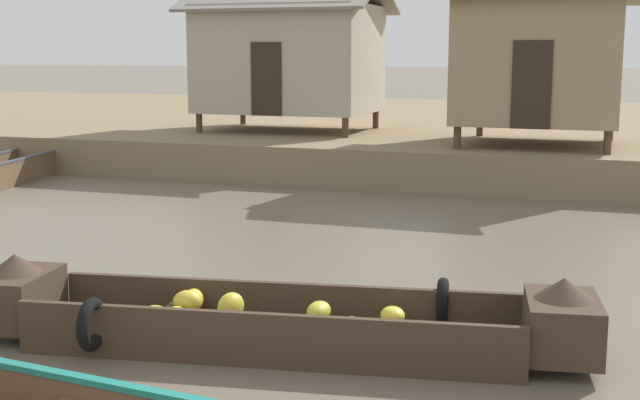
% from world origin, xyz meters
% --- Properties ---
extents(ground_plane, '(300.00, 300.00, 0.00)m').
position_xyz_m(ground_plane, '(0.00, 10.00, 0.00)').
color(ground_plane, '#665B4C').
extents(riverbank_strip, '(160.00, 20.00, 0.87)m').
position_xyz_m(riverbank_strip, '(0.00, 23.50, 0.43)').
color(riverbank_strip, '#7F6B4C').
rests_on(riverbank_strip, ground).
extents(banana_boat, '(6.29, 2.37, 0.85)m').
position_xyz_m(banana_boat, '(-0.29, 3.71, 0.29)').
color(banana_boat, '#3D2D21').
rests_on(banana_boat, ground).
extents(cargo_boat_upstream, '(1.90, 5.32, 0.85)m').
position_xyz_m(cargo_boat_upstream, '(-10.36, 12.51, 0.29)').
color(cargo_boat_upstream, brown).
rests_on(cargo_boat_upstream, ground).
extents(stilt_house_left, '(5.05, 3.62, 3.99)m').
position_xyz_m(stilt_house_left, '(-5.40, 17.39, 2.81)').
color(stilt_house_left, '#4C3826').
rests_on(stilt_house_left, riverbank_strip).
extents(stilt_house_mid_left, '(4.16, 3.96, 4.01)m').
position_xyz_m(stilt_house_mid_left, '(1.13, 15.96, 2.84)').
color(stilt_house_mid_left, '#4C3826').
rests_on(stilt_house_mid_left, riverbank_strip).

